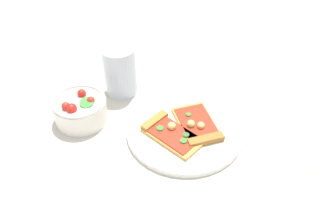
{
  "coord_description": "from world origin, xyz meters",
  "views": [
    {
      "loc": [
        -0.1,
        -0.61,
        0.61
      ],
      "look_at": [
        -0.0,
        0.02,
        0.03
      ],
      "focal_mm": 38.69,
      "sensor_mm": 36.0,
      "label": 1
    }
  ],
  "objects": [
    {
      "name": "ground_plane",
      "position": [
        0.0,
        0.0,
        0.0
      ],
      "size": [
        2.4,
        2.4,
        0.0
      ],
      "primitive_type": "plane",
      "color": "beige",
      "rests_on": "ground"
    },
    {
      "name": "plate",
      "position": [
        0.03,
        -0.02,
        0.01
      ],
      "size": [
        0.27,
        0.27,
        0.01
      ],
      "primitive_type": "cylinder",
      "color": "silver",
      "rests_on": "ground_plane"
    },
    {
      "name": "pizza_slice_near",
      "position": [
        0.06,
        -0.03,
        0.02
      ],
      "size": [
        0.1,
        0.15,
        0.03
      ],
      "color": "gold",
      "rests_on": "plate"
    },
    {
      "name": "pizza_slice_far",
      "position": [
        -0.01,
        -0.04,
        0.02
      ],
      "size": [
        0.14,
        0.15,
        0.03
      ],
      "color": "gold",
      "rests_on": "plate"
    },
    {
      "name": "salad_bowl",
      "position": [
        -0.21,
        0.06,
        0.03
      ],
      "size": [
        0.13,
        0.13,
        0.07
      ],
      "color": "white",
      "rests_on": "ground_plane"
    },
    {
      "name": "soda_glass",
      "position": [
        -0.1,
        0.16,
        0.06
      ],
      "size": [
        0.08,
        0.08,
        0.13
      ],
      "color": "silver",
      "rests_on": "ground_plane"
    },
    {
      "name": "paper_napkin",
      "position": [
        0.27,
        -0.11,
        0.0
      ],
      "size": [
        0.12,
        0.14,
        0.0
      ],
      "primitive_type": "cube",
      "rotation": [
        0.0,
        0.0,
        -0.05
      ],
      "color": "silver",
      "rests_on": "ground_plane"
    }
  ]
}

